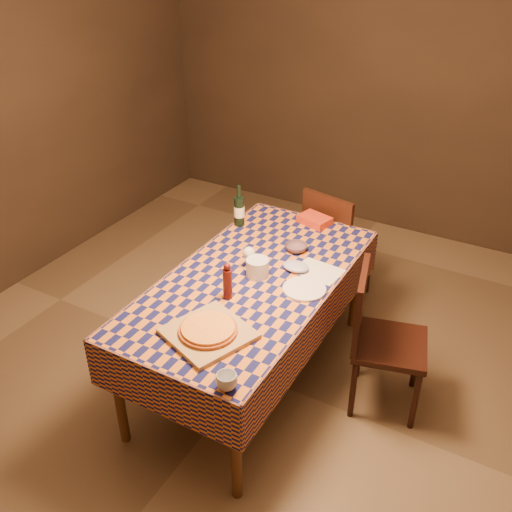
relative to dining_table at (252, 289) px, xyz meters
name	(u,v)px	position (x,y,z in m)	size (l,w,h in m)	color
room	(252,189)	(0.00, 0.00, 0.66)	(5.00, 5.10, 2.70)	brown
dining_table	(252,289)	(0.00, 0.00, 0.00)	(0.94, 1.84, 0.77)	brown
cutting_board	(208,333)	(0.07, -0.57, 0.09)	(0.39, 0.39, 0.02)	#AC8650
pizza	(208,329)	(0.07, -0.57, 0.12)	(0.40, 0.40, 0.03)	#A0471A
pepper_mill	(227,282)	(-0.02, -0.23, 0.18)	(0.06, 0.06, 0.22)	#461010
bowl	(296,248)	(0.09, 0.42, 0.10)	(0.14, 0.14, 0.04)	#5F4550
wine_glass	(249,254)	(-0.07, 0.09, 0.18)	(0.08, 0.08, 0.15)	silver
wine_bottle	(239,210)	(-0.41, 0.55, 0.19)	(0.08, 0.08, 0.30)	black
deli_tub	(257,268)	(0.01, 0.04, 0.13)	(0.14, 0.14, 0.11)	silver
takeout_container	(315,220)	(0.04, 0.83, 0.10)	(0.21, 0.15, 0.05)	red
white_plate	(304,289)	(0.32, 0.04, 0.08)	(0.25, 0.25, 0.01)	white
tumbler	(227,381)	(0.35, -0.85, 0.12)	(0.10, 0.10, 0.08)	silver
flour_patch	(318,271)	(0.31, 0.27, 0.08)	(0.27, 0.21, 0.00)	white
flour_bag	(296,266)	(0.19, 0.21, 0.10)	(0.16, 0.12, 0.05)	#ABB5DB
chair_far	(334,240)	(0.10, 1.08, -0.17)	(0.50, 0.50, 0.93)	black
chair_right	(377,333)	(0.74, 0.18, -0.17)	(0.52, 0.51, 0.93)	black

